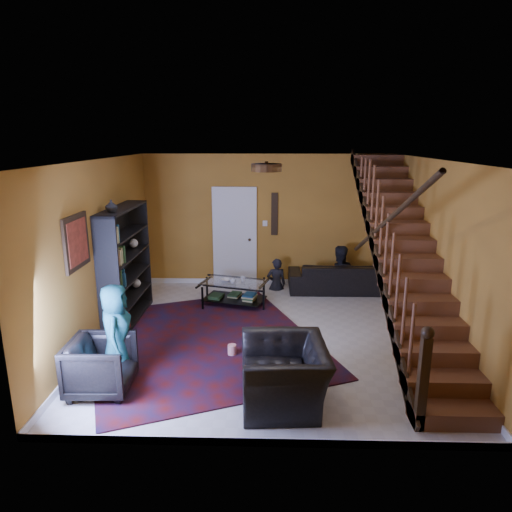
% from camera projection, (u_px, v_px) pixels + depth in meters
% --- Properties ---
extents(floor, '(5.50, 5.50, 0.00)m').
position_uv_depth(floor, '(266.00, 336.00, 7.40)').
color(floor, beige).
rests_on(floor, ground).
extents(room, '(5.50, 5.50, 5.50)m').
position_uv_depth(room, '(197.00, 303.00, 8.72)').
color(room, '#BA7D29').
rests_on(room, ground).
extents(staircase, '(0.95, 5.02, 3.18)m').
position_uv_depth(staircase, '(405.00, 253.00, 6.99)').
color(staircase, brown).
rests_on(staircase, floor).
extents(bookshelf, '(0.35, 1.80, 2.00)m').
position_uv_depth(bookshelf, '(126.00, 267.00, 7.81)').
color(bookshelf, black).
rests_on(bookshelf, floor).
extents(door, '(0.82, 0.05, 2.05)m').
position_uv_depth(door, '(235.00, 238.00, 9.80)').
color(door, silver).
rests_on(door, floor).
extents(framed_picture, '(0.04, 0.74, 0.74)m').
position_uv_depth(framed_picture, '(76.00, 242.00, 6.17)').
color(framed_picture, maroon).
rests_on(framed_picture, room).
extents(wall_hanging, '(0.14, 0.03, 0.90)m').
position_uv_depth(wall_hanging, '(275.00, 214.00, 9.65)').
color(wall_hanging, black).
rests_on(wall_hanging, room).
extents(ceiling_fixture, '(0.40, 0.40, 0.10)m').
position_uv_depth(ceiling_fixture, '(267.00, 168.00, 5.94)').
color(ceiling_fixture, '#3F2814').
rests_on(ceiling_fixture, room).
extents(rug, '(4.46, 4.73, 0.02)m').
position_uv_depth(rug, '(203.00, 341.00, 7.19)').
color(rug, '#420D0B').
rests_on(rug, floor).
extents(sofa, '(2.08, 0.83, 0.61)m').
position_uv_depth(sofa, '(339.00, 277.00, 9.51)').
color(sofa, black).
rests_on(sofa, floor).
extents(armchair_left, '(0.80, 0.77, 0.71)m').
position_uv_depth(armchair_left, '(101.00, 366.00, 5.70)').
color(armchair_left, black).
rests_on(armchair_left, floor).
extents(armchair_right, '(1.08, 1.21, 0.75)m').
position_uv_depth(armchair_right, '(284.00, 374.00, 5.46)').
color(armchair_right, black).
rests_on(armchair_right, floor).
extents(person_adult_a, '(0.44, 0.32, 1.13)m').
position_uv_depth(person_adult_a, '(276.00, 284.00, 9.64)').
color(person_adult_a, black).
rests_on(person_adult_a, sofa).
extents(person_adult_b, '(0.72, 0.58, 1.41)m').
position_uv_depth(person_adult_b, '(338.00, 278.00, 9.57)').
color(person_adult_b, black).
rests_on(person_adult_b, sofa).
extents(person_child, '(0.50, 0.69, 1.31)m').
position_uv_depth(person_child, '(116.00, 332.00, 5.96)').
color(person_child, '#1A635E').
rests_on(person_child, armchair_left).
extents(coffee_table, '(1.34, 1.00, 0.46)m').
position_uv_depth(coffee_table, '(234.00, 291.00, 8.74)').
color(coffee_table, black).
rests_on(coffee_table, floor).
extents(cup_a, '(0.16, 0.16, 0.10)m').
position_uv_depth(cup_a, '(233.00, 281.00, 8.58)').
color(cup_a, '#999999').
rests_on(cup_a, coffee_table).
extents(cup_b, '(0.13, 0.13, 0.09)m').
position_uv_depth(cup_b, '(243.00, 279.00, 8.72)').
color(cup_b, '#999999').
rests_on(cup_b, coffee_table).
extents(bowl, '(0.26, 0.26, 0.05)m').
position_uv_depth(bowl, '(226.00, 280.00, 8.70)').
color(bowl, '#999999').
rests_on(bowl, coffee_table).
extents(vase, '(0.18, 0.18, 0.19)m').
position_uv_depth(vase, '(111.00, 206.00, 7.04)').
color(vase, '#999999').
rests_on(vase, bookshelf).
extents(popcorn_bucket, '(0.17, 0.17, 0.15)m').
position_uv_depth(popcorn_bucket, '(232.00, 349.00, 6.71)').
color(popcorn_bucket, red).
rests_on(popcorn_bucket, rug).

